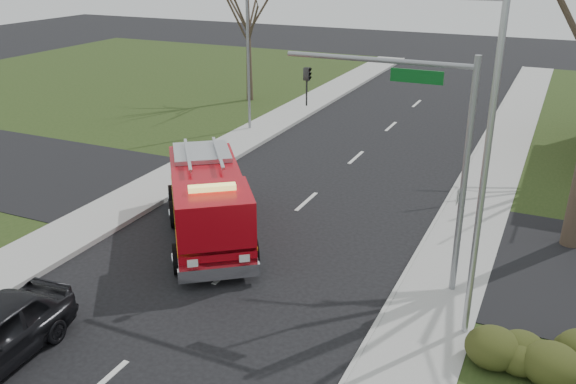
% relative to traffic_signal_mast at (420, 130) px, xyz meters
% --- Properties ---
extents(ground, '(120.00, 120.00, 0.00)m').
position_rel_traffic_signal_mast_xyz_m(ground, '(-5.21, -1.50, -4.71)').
color(ground, black).
rests_on(ground, ground).
extents(sidewalk_right, '(2.40, 80.00, 0.15)m').
position_rel_traffic_signal_mast_xyz_m(sidewalk_right, '(0.99, -1.50, -4.63)').
color(sidewalk_right, '#9C9C96').
rests_on(sidewalk_right, ground).
extents(sidewalk_left, '(2.40, 80.00, 0.15)m').
position_rel_traffic_signal_mast_xyz_m(sidewalk_left, '(-11.41, -1.50, -4.63)').
color(sidewalk_left, '#9C9C96').
rests_on(sidewalk_left, ground).
extents(hedge_corner, '(2.80, 2.00, 0.90)m').
position_rel_traffic_signal_mast_xyz_m(hedge_corner, '(3.79, -2.50, -4.13)').
color(hedge_corner, '#2E3A15').
rests_on(hedge_corner, lawn_right).
extents(bare_tree_left, '(4.50, 4.50, 9.00)m').
position_rel_traffic_signal_mast_xyz_m(bare_tree_left, '(-15.21, 18.50, 0.86)').
color(bare_tree_left, '#362820').
rests_on(bare_tree_left, ground).
extents(traffic_signal_mast, '(5.29, 0.18, 6.80)m').
position_rel_traffic_signal_mast_xyz_m(traffic_signal_mast, '(0.00, 0.00, 0.00)').
color(traffic_signal_mast, gray).
rests_on(traffic_signal_mast, ground).
extents(streetlight_pole, '(1.48, 0.16, 8.40)m').
position_rel_traffic_signal_mast_xyz_m(streetlight_pole, '(1.93, -2.00, -0.16)').
color(streetlight_pole, '#B7BABF').
rests_on(streetlight_pole, ground).
extents(utility_pole_far, '(0.14, 0.14, 7.00)m').
position_rel_traffic_signal_mast_xyz_m(utility_pole_far, '(-12.01, 12.50, -1.21)').
color(utility_pole_far, gray).
rests_on(utility_pole_far, ground).
extents(fire_engine, '(5.95, 6.90, 2.77)m').
position_rel_traffic_signal_mast_xyz_m(fire_engine, '(-6.95, 0.14, -3.46)').
color(fire_engine, '#A80710').
rests_on(fire_engine, ground).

